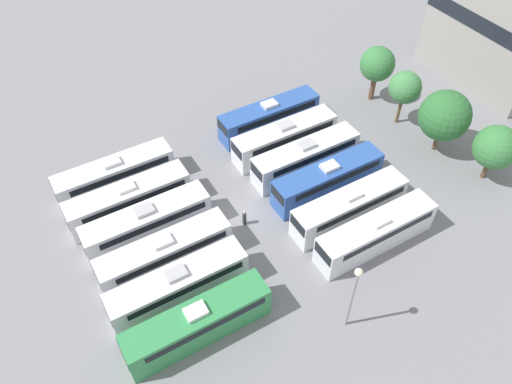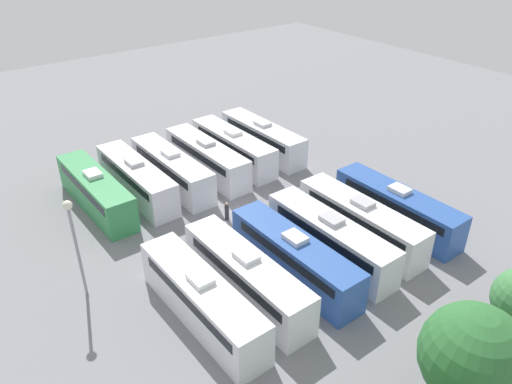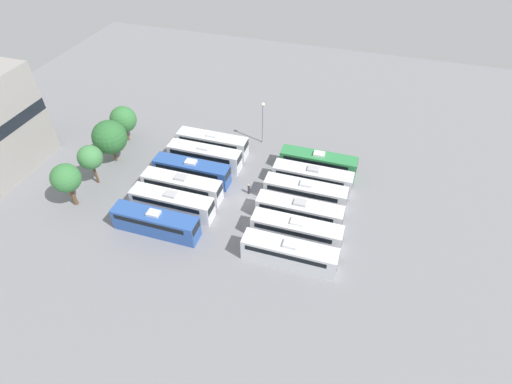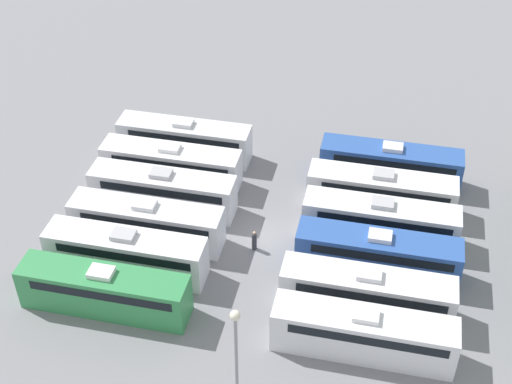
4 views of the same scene
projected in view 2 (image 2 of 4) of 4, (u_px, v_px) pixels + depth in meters
ground_plane at (242, 216)px, 42.02m from camera, size 112.48×112.48×0.00m
bus_0 at (263, 138)px, 51.85m from camera, size 2.52×11.30×3.46m
bus_1 at (233, 147)px, 49.89m from camera, size 2.52×11.30×3.46m
bus_2 at (207, 157)px, 47.82m from camera, size 2.52×11.30×3.46m
bus_3 at (172, 169)px, 45.78m from camera, size 2.52×11.30×3.46m
bus_4 at (137, 178)px, 44.21m from camera, size 2.52×11.30×3.46m
bus_5 at (96, 190)px, 42.34m from camera, size 2.52×11.30×3.46m
bus_6 at (397, 207)px, 40.05m from camera, size 2.52×11.30×3.46m
bus_7 at (361, 220)px, 38.36m from camera, size 2.52×11.30×3.46m
bus_8 at (330, 238)px, 36.37m from camera, size 2.52×11.30×3.46m
bus_9 at (295, 257)px, 34.42m from camera, size 2.52×11.30×3.46m
bus_10 at (247, 276)px, 32.66m from camera, size 2.52×11.30×3.46m
bus_11 at (202, 299)px, 30.74m from camera, size 2.52×11.30×3.46m
worker_person at (227, 212)px, 41.20m from camera, size 0.36×0.36×1.64m
light_pole at (73, 233)px, 31.14m from camera, size 0.60×0.60×7.34m
tree_2 at (473, 356)px, 23.53m from camera, size 5.15×5.15×6.93m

